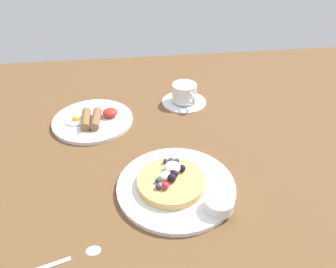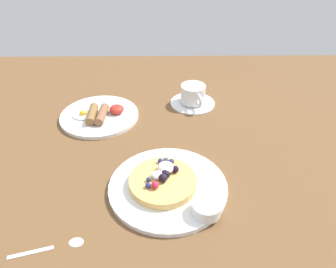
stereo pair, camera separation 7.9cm
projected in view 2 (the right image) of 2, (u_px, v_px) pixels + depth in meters
The scene contains 9 objects.
ground_plane at pixel (153, 153), 84.66cm from camera, with size 199.84×126.01×3.00cm, color brown.
pancake_plate at pixel (168, 187), 71.52cm from camera, with size 26.39×26.39×1.14cm, color white.
pancake_with_berries at pixel (163, 180), 70.69cm from camera, with size 14.95×14.95×3.99cm.
syrup_ramekin at pixel (207, 208), 63.98cm from camera, with size 5.90×5.90×2.61cm.
breakfast_plate at pixel (100, 116), 95.63cm from camera, with size 23.06×23.06×1.10cm, color white.
fried_breakfast at pixel (100, 113), 93.76cm from camera, with size 15.01×9.60×2.70cm.
coffee_saucer at pixel (193, 102), 102.35cm from camera, with size 14.10×14.10×0.88cm, color white.
coffee_cup at pixel (193, 94), 100.31cm from camera, with size 7.73×10.51×5.51cm.
teaspoon at pixel (61, 245), 59.60cm from camera, with size 13.22×4.69×0.60cm.
Camera 2 is at (3.07, -66.16, 51.60)cm, focal length 34.40 mm.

